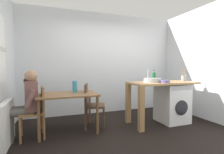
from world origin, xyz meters
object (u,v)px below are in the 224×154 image
chair_opposite (91,103)px  vase (75,87)px  utensil_crock (184,78)px  mixing_bowl (165,81)px  seated_person (26,101)px  chair_person_seat (37,109)px  washing_machine (172,103)px  bottle_tall_green (154,76)px  dining_table (68,99)px

chair_opposite → vase: bearing=-78.8°
utensil_crock → mixing_bowl: bearing=-161.1°
chair_opposite → seated_person: bearing=-65.1°
utensil_crock → chair_person_seat: bearing=178.9°
chair_opposite → washing_machine: 1.83m
seated_person → utensil_crock: utensil_crock is taller
vase → chair_opposite: bearing=-5.1°
bottle_tall_green → mixing_bowl: size_ratio=1.26×
seated_person → mixing_bowl: 2.66m
seated_person → vase: bearing=-81.7°
washing_machine → utensil_crock: size_ratio=2.87×
vase → dining_table: bearing=-146.3°
utensil_crock → vase: utensil_crock is taller
chair_person_seat → utensil_crock: (3.20, -0.06, 0.48)m
chair_opposite → washing_machine: bearing=97.6°
bottle_tall_green → mixing_bowl: bearing=-92.4°
chair_person_seat → utensil_crock: size_ratio=3.00×
dining_table → seated_person: 0.71m
chair_opposite → mixing_bowl: bearing=88.2°
dining_table → washing_machine: 2.31m
seated_person → washing_machine: 3.01m
chair_opposite → bottle_tall_green: (1.47, -0.06, 0.53)m
chair_person_seat → bottle_tall_green: bearing=-93.0°
dining_table → washing_machine: (2.29, -0.21, -0.21)m
washing_machine → mixing_bowl: size_ratio=4.13×
bottle_tall_green → vase: size_ratio=1.12×
seated_person → washing_machine: seated_person is taller
mixing_bowl → vase: bearing=164.2°
washing_machine → utensil_crock: utensil_crock is taller
seated_person → utensil_crock: (3.36, -0.04, 0.32)m
chair_opposite → washing_machine: (1.81, -0.28, -0.08)m
washing_machine → bottle_tall_green: 0.73m
bottle_tall_green → utensil_crock: (0.71, -0.17, -0.05)m
chair_person_seat → mixing_bowl: (2.47, -0.31, 0.44)m
vase → chair_person_seat: bearing=-164.5°
dining_table → chair_opposite: (0.48, 0.07, -0.14)m
mixing_bowl → vase: 1.85m
chair_opposite → washing_machine: size_ratio=1.05×
dining_table → washing_machine: size_ratio=1.28×
bottle_tall_green → chair_opposite: bearing=177.8°
washing_machine → vase: 2.20m
chair_person_seat → seated_person: (-0.16, -0.02, 0.16)m
dining_table → bottle_tall_green: size_ratio=4.21×
seated_person → washing_machine: (3.00, -0.10, -0.24)m
chair_opposite → mixing_bowl: mixing_bowl is taller
bottle_tall_green → vase: bearing=177.2°
chair_person_seat → chair_opposite: size_ratio=1.00×
bottle_tall_green → mixing_bowl: (-0.02, -0.42, -0.09)m
vase → seated_person: bearing=-166.3°
chair_person_seat → mixing_bowl: 2.53m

